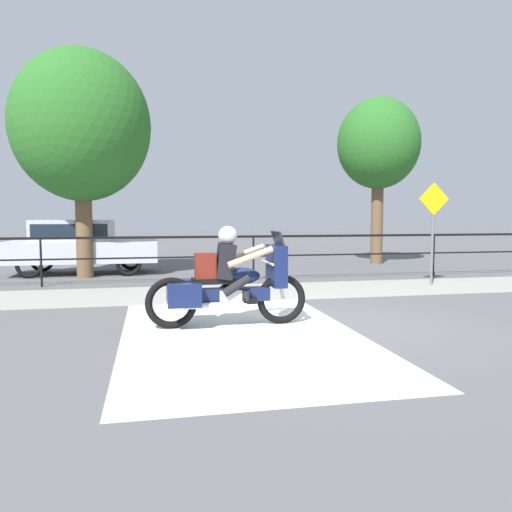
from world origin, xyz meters
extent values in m
plane|color=#565659|center=(0.00, 0.00, 0.00)|extent=(120.00, 120.00, 0.00)
cube|color=#99968E|center=(0.00, 3.40, 0.01)|extent=(44.00, 2.40, 0.01)
cube|color=silver|center=(-1.33, -0.20, 0.00)|extent=(3.30, 6.00, 0.01)
cube|color=black|center=(0.00, 5.18, 1.15)|extent=(36.00, 0.04, 0.06)
cube|color=black|center=(0.00, 5.18, 0.65)|extent=(36.00, 0.03, 0.04)
cylinder|color=black|center=(-5.10, 5.18, 0.59)|extent=(0.05, 0.05, 1.18)
cylinder|color=black|center=(0.00, 5.18, 0.59)|extent=(0.05, 0.05, 1.18)
cylinder|color=black|center=(5.10, 5.18, 0.59)|extent=(0.05, 0.05, 1.18)
torus|color=black|center=(-0.59, 0.13, 0.39)|extent=(0.77, 0.11, 0.77)
torus|color=black|center=(-2.28, 0.13, 0.39)|extent=(0.77, 0.11, 0.77)
cube|color=#141E47|center=(-1.43, 0.13, 0.49)|extent=(1.28, 0.22, 0.20)
cube|color=silver|center=(-1.40, 0.13, 0.44)|extent=(0.34, 0.26, 0.26)
ellipsoid|color=#141E47|center=(-1.23, 0.13, 0.76)|extent=(0.60, 0.30, 0.26)
cube|color=black|center=(-1.60, 0.13, 0.70)|extent=(0.74, 0.28, 0.08)
cube|color=#141E47|center=(-0.67, 0.13, 0.91)|extent=(0.20, 0.62, 0.63)
cube|color=#1E232B|center=(-0.65, 0.13, 1.33)|extent=(0.10, 0.53, 0.24)
cylinder|color=silver|center=(-0.81, 0.13, 0.96)|extent=(0.04, 0.70, 0.04)
cylinder|color=silver|center=(-1.64, -0.03, 0.36)|extent=(0.93, 0.09, 0.09)
cube|color=#141E47|center=(-2.10, -0.11, 0.53)|extent=(0.48, 0.28, 0.33)
cube|color=#141E47|center=(-2.10, 0.37, 0.53)|extent=(0.48, 0.28, 0.33)
cylinder|color=silver|center=(-0.62, 0.13, 0.65)|extent=(0.18, 0.06, 0.53)
cube|color=black|center=(-1.47, 0.13, 1.00)|extent=(0.31, 0.36, 0.55)
sphere|color=tan|center=(-1.43, 0.13, 1.36)|extent=(0.23, 0.23, 0.23)
sphere|color=#B7B7BC|center=(-1.43, 0.13, 1.38)|extent=(0.29, 0.29, 0.29)
cylinder|color=black|center=(-1.32, -0.02, 0.64)|extent=(0.44, 0.13, 0.34)
cylinder|color=black|center=(-1.17, -0.02, 0.48)|extent=(0.11, 0.11, 0.15)
cube|color=black|center=(-1.12, -0.02, 0.41)|extent=(0.20, 0.10, 0.09)
cylinder|color=black|center=(-1.32, 0.28, 0.64)|extent=(0.44, 0.13, 0.34)
cylinder|color=black|center=(-1.17, 0.28, 0.48)|extent=(0.11, 0.11, 0.15)
cube|color=black|center=(-1.12, 0.28, 0.41)|extent=(0.20, 0.10, 0.09)
cylinder|color=tan|center=(-1.14, -0.17, 1.08)|extent=(0.69, 0.09, 0.31)
cylinder|color=tan|center=(-1.14, 0.43, 1.08)|extent=(0.69, 0.09, 0.31)
cube|color=maroon|center=(-1.77, 0.13, 0.93)|extent=(0.31, 0.24, 0.39)
cube|color=#B7BCC4|center=(-4.48, 7.76, 0.66)|extent=(4.17, 1.76, 0.60)
cube|color=#B7BCC4|center=(-4.73, 7.76, 1.26)|extent=(2.17, 1.55, 0.60)
cube|color=#19232D|center=(-3.66, 7.76, 1.26)|extent=(0.04, 1.37, 0.48)
cube|color=#19232D|center=(-4.73, 7.76, 1.26)|extent=(2.00, 1.58, 0.39)
torus|color=black|center=(-3.18, 6.95, 0.35)|extent=(0.71, 0.11, 0.71)
torus|color=black|center=(-3.18, 8.57, 0.35)|extent=(0.71, 0.11, 0.71)
torus|color=black|center=(-5.77, 6.95, 0.35)|extent=(0.71, 0.11, 0.71)
torus|color=black|center=(-5.77, 8.57, 0.35)|extent=(0.71, 0.11, 0.71)
cylinder|color=slate|center=(4.06, 3.56, 1.12)|extent=(0.06, 0.06, 2.24)
cube|color=yellow|center=(4.06, 3.54, 2.07)|extent=(0.78, 0.02, 0.78)
cylinder|color=brown|center=(5.15, 8.89, 1.50)|extent=(0.41, 0.41, 2.99)
ellipsoid|color=#286623|center=(5.15, 8.89, 4.16)|extent=(2.82, 2.82, 3.10)
cylinder|color=brown|center=(-4.32, 6.85, 1.28)|extent=(0.44, 0.44, 2.56)
ellipsoid|color=#286623|center=(-4.32, 6.85, 4.06)|extent=(3.63, 3.63, 3.99)
camera|label=1|loc=(-2.55, -7.27, 1.68)|focal=35.00mm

